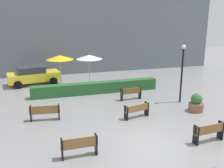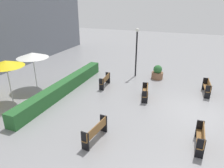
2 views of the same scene
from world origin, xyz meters
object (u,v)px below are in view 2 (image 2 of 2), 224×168
bench_near_left (201,137)px  patio_umbrella_white (32,55)px  planter_pot (157,73)px  bench_mid_center (146,91)px  lamp_post (137,47)px  bench_far_left (96,131)px  bench_back_row (105,80)px  bench_near_right (207,87)px  patio_umbrella_yellow (6,64)px

bench_near_left → patio_umbrella_white: patio_umbrella_white is taller
bench_near_left → planter_pot: bearing=22.4°
bench_mid_center → planter_pot: size_ratio=1.40×
lamp_post → bench_near_left: bearing=-147.1°
planter_pot → lamp_post: (-0.02, 1.80, 1.90)m
bench_far_left → bench_back_row: bearing=19.1°
bench_near_left → bench_mid_center: bearing=40.1°
bench_near_right → bench_far_left: 8.60m
lamp_post → patio_umbrella_white: bearing=129.9°
bench_back_row → bench_far_left: 6.25m
bench_near_left → bench_mid_center: size_ratio=0.99×
bench_back_row → bench_near_left: bench_near_left is taller
bench_near_left → patio_umbrella_yellow: size_ratio=0.58×
bench_back_row → patio_umbrella_yellow: 6.48m
bench_near_right → planter_pot: bearing=63.9°
bench_near_right → bench_mid_center: 4.23m
bench_back_row → bench_near_left: (-4.71, -6.41, 0.02)m
bench_far_left → bench_near_left: bearing=-74.7°
bench_near_right → bench_far_left: (-7.15, 4.79, -0.02)m
bench_near_right → bench_back_row: bearing=100.3°
bench_mid_center → patio_umbrella_white: (-1.14, 7.67, 1.92)m
bench_far_left → bench_near_left: 4.53m
bench_back_row → bench_far_left: bench_far_left is taller
bench_near_left → bench_far_left: bearing=105.3°
bench_back_row → bench_near_left: size_ratio=0.99×
bench_back_row → bench_mid_center: (-0.84, -3.16, -0.04)m
planter_pot → patio_umbrella_white: (-4.99, 7.75, 1.92)m
bench_far_left → lamp_post: (8.90, 0.61, 1.87)m
planter_pot → patio_umbrella_yellow: patio_umbrella_yellow is taller
bench_near_right → bench_near_left: (-5.95, 0.42, 0.00)m
bench_back_row → lamp_post: size_ratio=0.39×
patio_umbrella_yellow → patio_umbrella_white: (2.37, 0.13, -0.09)m
bench_back_row → planter_pot: 4.42m
lamp_post → patio_umbrella_yellow: size_ratio=1.45×
bench_near_left → bench_back_row: bearing=53.7°
lamp_post → bench_far_left: bearing=-176.1°
bench_near_left → patio_umbrella_yellow: bearing=88.1°
bench_near_left → bench_mid_center: (3.87, 3.26, -0.06)m
bench_near_left → patio_umbrella_white: bearing=76.0°
planter_pot → patio_umbrella_white: size_ratio=0.43×
bench_back_row → bench_near_left: bearing=-126.3°
lamp_post → patio_umbrella_white: 7.76m
bench_near_left → patio_umbrella_yellow: patio_umbrella_yellow is taller
lamp_post → bench_mid_center: bearing=-155.9°
bench_near_right → patio_umbrella_white: (-3.22, 11.35, 1.86)m
bench_mid_center → bench_near_left: bearing=-139.9°
bench_far_left → lamp_post: lamp_post is taller
bench_near_left → patio_umbrella_white: size_ratio=0.60×
bench_near_right → bench_mid_center: bench_near_right is taller
bench_back_row → patio_umbrella_white: 5.28m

